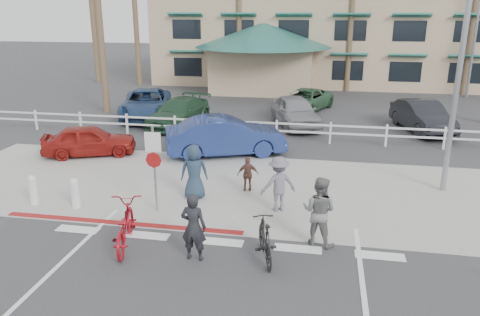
% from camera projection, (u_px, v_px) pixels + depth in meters
% --- Properties ---
extents(ground, '(140.00, 140.00, 0.00)m').
position_uv_depth(ground, '(215.00, 254.00, 11.56)').
color(ground, '#333335').
extents(bike_path, '(12.00, 16.00, 0.01)m').
position_uv_depth(bike_path, '(193.00, 301.00, 9.68)').
color(bike_path, '#333335').
rests_on(bike_path, ground).
extents(sidewalk_plaza, '(22.00, 7.00, 0.01)m').
position_uv_depth(sidewalk_plaza, '(246.00, 188.00, 15.77)').
color(sidewalk_plaza, gray).
rests_on(sidewalk_plaza, ground).
extents(cross_street, '(40.00, 5.00, 0.01)m').
position_uv_depth(cross_street, '(262.00, 154.00, 19.52)').
color(cross_street, '#333335').
rests_on(cross_street, ground).
extents(parking_lot, '(50.00, 16.00, 0.01)m').
position_uv_depth(parking_lot, '(283.00, 108.00, 28.42)').
color(parking_lot, '#333335').
rests_on(parking_lot, ground).
extents(curb_red, '(7.00, 0.25, 0.02)m').
position_uv_depth(curb_red, '(121.00, 223.00, 13.19)').
color(curb_red, maroon).
rests_on(curb_red, ground).
extents(rail_fence, '(29.40, 0.16, 1.00)m').
position_uv_depth(rail_fence, '(279.00, 131.00, 21.15)').
color(rail_fence, silver).
rests_on(rail_fence, ground).
extents(building, '(28.00, 16.00, 11.30)m').
position_uv_depth(building, '(324.00, 10.00, 38.53)').
color(building, tan).
rests_on(building, ground).
extents(sign_post, '(0.50, 0.10, 2.90)m').
position_uv_depth(sign_post, '(154.00, 165.00, 13.57)').
color(sign_post, gray).
rests_on(sign_post, ground).
extents(bollard_0, '(0.26, 0.26, 0.95)m').
position_uv_depth(bollard_0, '(75.00, 193.00, 14.10)').
color(bollard_0, silver).
rests_on(bollard_0, ground).
extents(bollard_1, '(0.26, 0.26, 0.95)m').
position_uv_depth(bollard_1, '(33.00, 190.00, 14.34)').
color(bollard_1, silver).
rests_on(bollard_1, ground).
extents(streetlight_0, '(0.60, 2.00, 9.00)m').
position_uv_depth(streetlight_0, '(462.00, 53.00, 14.23)').
color(streetlight_0, gray).
rests_on(streetlight_0, ground).
extents(streetlight_1, '(0.60, 2.00, 9.50)m').
position_uv_depth(streetlight_1, '(477.00, 25.00, 30.54)').
color(streetlight_1, gray).
rests_on(streetlight_1, ground).
extents(palm_10, '(4.00, 4.00, 12.00)m').
position_uv_depth(palm_10, '(98.00, 4.00, 25.49)').
color(palm_10, '#1F4D1D').
rests_on(palm_10, ground).
extents(bike_red, '(1.29, 2.31, 1.15)m').
position_uv_depth(bike_red, '(124.00, 226.00, 11.76)').
color(bike_red, maroon).
rests_on(bike_red, ground).
extents(rider_red, '(0.64, 0.44, 1.70)m').
position_uv_depth(rider_red, '(194.00, 227.00, 11.07)').
color(rider_red, black).
rests_on(rider_red, ground).
extents(bike_black, '(0.97, 1.82, 1.05)m').
position_uv_depth(bike_black, '(265.00, 240.00, 11.15)').
color(bike_black, black).
rests_on(bike_black, ground).
extents(rider_black, '(1.06, 0.93, 1.83)m').
position_uv_depth(rider_black, '(319.00, 211.00, 11.77)').
color(rider_black, slate).
rests_on(rider_black, ground).
extents(pedestrian_a, '(1.25, 1.04, 1.68)m').
position_uv_depth(pedestrian_a, '(279.00, 184.00, 13.82)').
color(pedestrian_a, slate).
rests_on(pedestrian_a, ground).
extents(pedestrian_child, '(0.73, 0.42, 1.18)m').
position_uv_depth(pedestrian_child, '(248.00, 174.00, 15.36)').
color(pedestrian_child, brown).
rests_on(pedestrian_child, ground).
extents(pedestrian_b, '(0.99, 0.78, 1.76)m').
position_uv_depth(pedestrian_b, '(194.00, 172.00, 14.71)').
color(pedestrian_b, '#213448').
rests_on(pedestrian_b, ground).
extents(car_white_sedan, '(5.15, 3.38, 1.60)m').
position_uv_depth(car_white_sedan, '(226.00, 136.00, 19.13)').
color(car_white_sedan, navy).
rests_on(car_white_sedan, ground).
extents(car_red_compact, '(4.01, 2.76, 1.27)m').
position_uv_depth(car_red_compact, '(89.00, 140.00, 19.17)').
color(car_red_compact, maroon).
rests_on(car_red_compact, ground).
extents(lot_car_0, '(3.99, 6.02, 1.54)m').
position_uv_depth(lot_car_0, '(146.00, 104.00, 25.79)').
color(lot_car_0, navy).
rests_on(lot_car_0, ground).
extents(lot_car_1, '(2.69, 4.99, 1.37)m').
position_uv_depth(lot_car_1, '(179.00, 112.00, 24.07)').
color(lot_car_1, '#1F422B').
rests_on(lot_car_1, ground).
extents(lot_car_2, '(3.23, 4.88, 1.55)m').
position_uv_depth(lot_car_2, '(295.00, 111.00, 23.87)').
color(lot_car_2, gray).
rests_on(lot_car_2, ground).
extents(lot_car_3, '(2.67, 4.82, 1.50)m').
position_uv_depth(lot_car_3, '(422.00, 116.00, 22.87)').
color(lot_car_3, black).
rests_on(lot_car_3, ground).
extents(lot_car_5, '(3.63, 5.00, 1.26)m').
position_uv_depth(lot_car_5, '(305.00, 100.00, 27.54)').
color(lot_car_5, '#325B3E').
rests_on(lot_car_5, ground).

